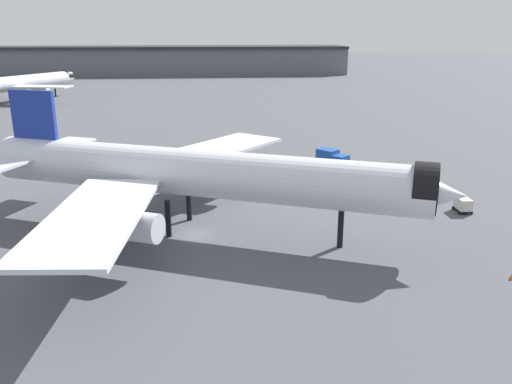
% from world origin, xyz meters
% --- Properties ---
extents(ground, '(900.00, 900.00, 0.00)m').
position_xyz_m(ground, '(0.00, 0.00, 0.00)').
color(ground, '#4C4F54').
extents(airliner_near_gate, '(54.23, 48.66, 15.32)m').
position_xyz_m(airliner_near_gate, '(0.14, 1.41, 6.75)').
color(airliner_near_gate, silver).
rests_on(airliner_near_gate, ground).
extents(airliner_far_taxiway, '(35.52, 39.60, 13.27)m').
position_xyz_m(airliner_far_taxiway, '(-54.02, 120.78, 5.85)').
color(airliner_far_taxiway, silver).
rests_on(airliner_far_taxiway, ground).
extents(terminal_building, '(234.34, 33.13, 25.71)m').
position_xyz_m(terminal_building, '(-42.79, 219.95, 7.19)').
color(terminal_building, slate).
rests_on(terminal_building, ground).
extents(service_truck_front, '(5.26, 5.72, 3.00)m').
position_xyz_m(service_truck_front, '(22.75, 27.56, 1.59)').
color(service_truck_front, black).
rests_on(service_truck_front, ground).
extents(baggage_cart_trailing, '(2.02, 2.46, 1.82)m').
position_xyz_m(baggage_cart_trailing, '(33.82, 3.93, 0.98)').
color(baggage_cart_trailing, black).
rests_on(baggage_cart_trailing, ground).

